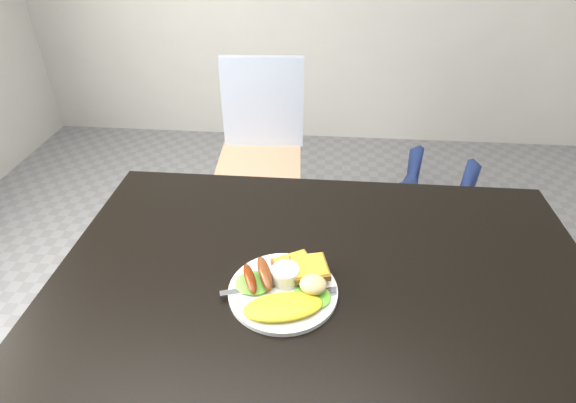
% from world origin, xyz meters
% --- Properties ---
extents(dining_table, '(1.20, 0.80, 0.04)m').
position_xyz_m(dining_table, '(0.00, 0.00, 0.73)').
color(dining_table, black).
rests_on(dining_table, ground).
extents(dining_chair, '(0.38, 0.38, 0.04)m').
position_xyz_m(dining_chair, '(-0.30, 0.99, 0.45)').
color(dining_chair, tan).
rests_on(dining_chair, ground).
extents(person, '(0.68, 0.56, 1.61)m').
position_xyz_m(person, '(0.37, 0.72, 0.81)').
color(person, navy).
rests_on(person, ground).
extents(plate, '(0.23, 0.23, 0.01)m').
position_xyz_m(plate, '(-0.09, -0.06, 0.76)').
color(plate, white).
rests_on(plate, dining_table).
extents(lettuce_left, '(0.09, 0.08, 0.01)m').
position_xyz_m(lettuce_left, '(-0.15, -0.05, 0.77)').
color(lettuce_left, '#3F8E22').
rests_on(lettuce_left, plate).
extents(lettuce_right, '(0.09, 0.08, 0.01)m').
position_xyz_m(lettuce_right, '(-0.03, -0.08, 0.77)').
color(lettuce_right, '#479E25').
rests_on(lettuce_right, plate).
extents(omelette, '(0.17, 0.11, 0.02)m').
position_xyz_m(omelette, '(-0.08, -0.12, 0.77)').
color(omelette, yellow).
rests_on(omelette, plate).
extents(sausage_a, '(0.05, 0.09, 0.02)m').
position_xyz_m(sausage_a, '(-0.16, -0.06, 0.78)').
color(sausage_a, '#5B1A07').
rests_on(sausage_a, lettuce_left).
extents(sausage_b, '(0.06, 0.11, 0.03)m').
position_xyz_m(sausage_b, '(-0.13, -0.04, 0.78)').
color(sausage_b, brown).
rests_on(sausage_b, lettuce_left).
extents(ramekin, '(0.07, 0.07, 0.03)m').
position_xyz_m(ramekin, '(-0.08, -0.04, 0.78)').
color(ramekin, white).
rests_on(ramekin, plate).
extents(toast_a, '(0.11, 0.11, 0.01)m').
position_xyz_m(toast_a, '(-0.06, -0.00, 0.77)').
color(toast_a, brown).
rests_on(toast_a, plate).
extents(toast_b, '(0.09, 0.09, 0.01)m').
position_xyz_m(toast_b, '(-0.03, -0.02, 0.78)').
color(toast_b, brown).
rests_on(toast_b, toast_a).
extents(potato_salad, '(0.06, 0.06, 0.03)m').
position_xyz_m(potato_salad, '(-0.02, -0.07, 0.79)').
color(potato_salad, '#CABF89').
rests_on(potato_salad, lettuce_right).
extents(fork, '(0.18, 0.07, 0.00)m').
position_xyz_m(fork, '(-0.13, -0.07, 0.76)').
color(fork, '#ADAFB7').
rests_on(fork, plate).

